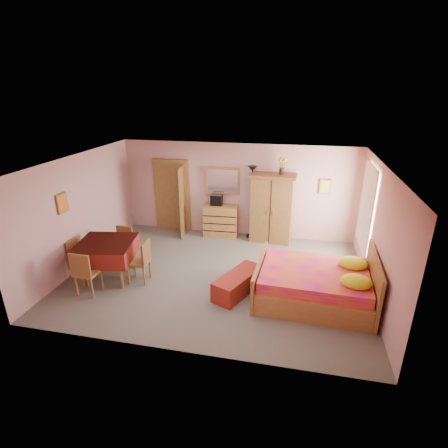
% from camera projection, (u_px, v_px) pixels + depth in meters
% --- Properties ---
extents(floor, '(6.50, 6.50, 0.00)m').
position_uv_depth(floor, '(217.00, 275.00, 7.93)').
color(floor, slate).
rests_on(floor, ground).
extents(ceiling, '(6.50, 6.50, 0.00)m').
position_uv_depth(ceiling, '(216.00, 162.00, 6.97)').
color(ceiling, brown).
rests_on(ceiling, wall_back).
extents(wall_back, '(6.50, 0.10, 2.60)m').
position_uv_depth(wall_back, '(237.00, 190.00, 9.73)').
color(wall_back, '#C79090').
rests_on(wall_back, floor).
extents(wall_front, '(6.50, 0.10, 2.60)m').
position_uv_depth(wall_front, '(178.00, 282.00, 5.18)').
color(wall_front, '#C79090').
rests_on(wall_front, floor).
extents(wall_left, '(0.10, 5.00, 2.60)m').
position_uv_depth(wall_left, '(80.00, 212.00, 8.09)').
color(wall_left, '#C79090').
rests_on(wall_left, floor).
extents(wall_right, '(0.10, 5.00, 2.60)m').
position_uv_depth(wall_right, '(378.00, 235.00, 6.82)').
color(wall_right, '#C79090').
rests_on(wall_right, floor).
extents(doorway, '(1.06, 0.12, 2.15)m').
position_uv_depth(doorway, '(173.00, 196.00, 10.17)').
color(doorway, '#9E6B35').
rests_on(doorway, floor).
extents(window, '(0.08, 1.40, 1.95)m').
position_uv_depth(window, '(367.00, 208.00, 7.86)').
color(window, white).
rests_on(window, wall_right).
extents(picture_left, '(0.04, 0.32, 0.42)m').
position_uv_depth(picture_left, '(62.00, 203.00, 7.39)').
color(picture_left, orange).
rests_on(picture_left, wall_left).
extents(picture_back, '(0.30, 0.04, 0.40)m').
position_uv_depth(picture_back, '(325.00, 187.00, 9.15)').
color(picture_back, '#D8BF59').
rests_on(picture_back, wall_back).
extents(chest_of_drawers, '(0.98, 0.53, 0.90)m').
position_uv_depth(chest_of_drawers, '(221.00, 221.00, 9.90)').
color(chest_of_drawers, '#AE763B').
rests_on(chest_of_drawers, floor).
extents(wall_mirror, '(0.99, 0.13, 0.78)m').
position_uv_depth(wall_mirror, '(222.00, 181.00, 9.69)').
color(wall_mirror, white).
rests_on(wall_mirror, wall_back).
extents(stereo, '(0.32, 0.24, 0.30)m').
position_uv_depth(stereo, '(217.00, 200.00, 9.74)').
color(stereo, black).
rests_on(stereo, chest_of_drawers).
extents(floor_lamp, '(0.27, 0.27, 2.03)m').
position_uv_depth(floor_lamp, '(251.00, 203.00, 9.61)').
color(floor_lamp, black).
rests_on(floor_lamp, floor).
extents(wardrobe, '(1.23, 0.68, 1.88)m').
position_uv_depth(wardrobe, '(272.00, 208.00, 9.40)').
color(wardrobe, olive).
rests_on(wardrobe, floor).
extents(sunflower_vase, '(0.19, 0.19, 0.45)m').
position_uv_depth(sunflower_vase, '(282.00, 166.00, 8.95)').
color(sunflower_vase, yellow).
rests_on(sunflower_vase, wardrobe).
extents(bed, '(2.35, 1.89, 1.05)m').
position_uv_depth(bed, '(314.00, 275.00, 6.89)').
color(bed, '#C21276').
rests_on(bed, floor).
extents(bench, '(0.95, 1.36, 0.43)m').
position_uv_depth(bench, '(238.00, 283.00, 7.21)').
color(bench, maroon).
rests_on(bench, floor).
extents(dining_table, '(1.35, 1.35, 0.86)m').
position_uv_depth(dining_table, '(108.00, 260.00, 7.71)').
color(dining_table, maroon).
rests_on(dining_table, floor).
extents(chair_south, '(0.46, 0.46, 0.97)m').
position_uv_depth(chair_south, '(88.00, 272.00, 7.11)').
color(chair_south, '#A57038').
rests_on(chair_south, floor).
extents(chair_north, '(0.42, 0.42, 0.90)m').
position_uv_depth(chair_north, '(122.00, 246.00, 8.31)').
color(chair_north, '#A37737').
rests_on(chair_north, floor).
extents(chair_west, '(0.39, 0.39, 0.83)m').
position_uv_depth(chair_west, '(80.00, 257.00, 7.86)').
color(chair_west, '#A46537').
rests_on(chair_west, floor).
extents(chair_east, '(0.45, 0.45, 0.96)m').
position_uv_depth(chair_east, '(138.00, 261.00, 7.55)').
color(chair_east, olive).
rests_on(chair_east, floor).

